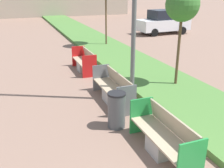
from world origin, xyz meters
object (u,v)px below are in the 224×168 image
(bench_green_frame, at_px, (163,139))
(parked_car_distant, at_px, (163,22))
(bench_red_frame, at_px, (85,63))
(sapling_tree_near, at_px, (182,5))
(litter_bin, at_px, (117,110))
(bench_grey_frame, at_px, (113,91))

(bench_green_frame, distance_m, parked_car_distant, 16.44)
(bench_red_frame, relative_size, sapling_tree_near, 0.54)
(bench_red_frame, distance_m, sapling_tree_near, 4.91)
(litter_bin, distance_m, sapling_tree_near, 4.42)
(sapling_tree_near, bearing_deg, bench_green_frame, -127.38)
(bench_grey_frame, bearing_deg, sapling_tree_near, 6.65)
(parked_car_distant, bearing_deg, bench_red_frame, -142.42)
(bench_red_frame, bearing_deg, sapling_tree_near, -51.34)
(parked_car_distant, bearing_deg, litter_bin, -129.20)
(bench_grey_frame, bearing_deg, bench_green_frame, -90.04)
(bench_grey_frame, relative_size, parked_car_distant, 0.54)
(bench_grey_frame, xyz_separation_m, sapling_tree_near, (2.60, 0.30, 2.59))
(bench_green_frame, height_order, parked_car_distant, parked_car_distant)
(bench_red_frame, distance_m, parked_car_distant, 11.28)
(litter_bin, distance_m, parked_car_distant, 15.48)
(bench_grey_frame, xyz_separation_m, bench_red_frame, (-0.00, 3.56, -0.01))
(bench_grey_frame, bearing_deg, litter_bin, -108.32)
(bench_green_frame, distance_m, bench_red_frame, 6.66)
(bench_grey_frame, xyz_separation_m, litter_bin, (-0.53, -1.60, 0.12))
(bench_grey_frame, distance_m, parked_car_distant, 13.88)
(bench_green_frame, bearing_deg, bench_red_frame, 90.02)
(bench_red_frame, xyz_separation_m, sapling_tree_near, (2.60, -3.25, 2.60))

